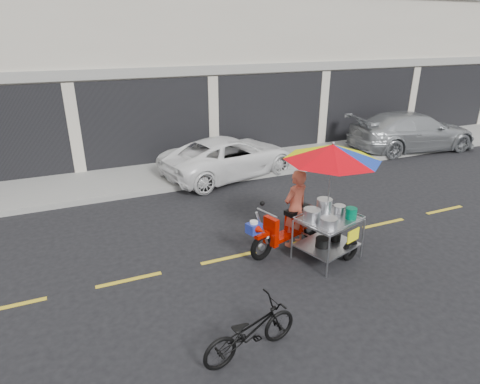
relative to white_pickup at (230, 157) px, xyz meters
name	(u,v)px	position (x,y,z in m)	size (l,w,h in m)	color
ground	(313,239)	(0.09, -4.70, -0.62)	(90.00, 90.00, 0.00)	black
sidewalk	(224,165)	(0.09, 0.80, -0.54)	(45.00, 3.00, 0.15)	gray
shophouse_block	(241,32)	(2.91, 5.89, 3.62)	(36.00, 8.11, 10.40)	beige
centerline	(313,239)	(0.09, -4.70, -0.61)	(42.00, 0.10, 0.01)	gold
white_pickup	(230,157)	(0.00, 0.00, 0.00)	(2.04, 4.43, 1.23)	white
silver_pickup	(412,131)	(7.52, 0.00, 0.11)	(2.03, 5.00, 1.45)	#A4A8AB
near_bicycle	(250,331)	(-2.59, -7.24, -0.22)	(0.53, 1.52, 0.80)	black
food_vendor_rig	(317,184)	(-0.21, -5.15, 0.90)	(2.78, 2.30, 2.41)	black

